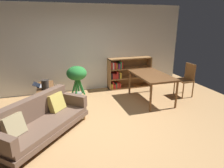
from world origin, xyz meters
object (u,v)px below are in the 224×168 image
open_laptop (41,85)px  fabric_couch (40,119)px  media_console (46,96)px  dining_table (152,77)px  potted_floor_plant (77,77)px  desk_speaker (45,85)px  bookshelf (126,73)px  dining_chair_near (187,78)px

open_laptop → fabric_couch: bearing=-90.4°
media_console → dining_table: 2.95m
open_laptop → potted_floor_plant: bearing=-2.7°
desk_speaker → dining_table: bearing=-7.0°
fabric_couch → bookshelf: bookshelf is taller
desk_speaker → media_console: bearing=90.9°
bookshelf → media_console: bearing=-163.7°
desk_speaker → bookshelf: bookshelf is taller
bookshelf → open_laptop: bearing=-165.4°
dining_chair_near → bookshelf: size_ratio=0.66×
dining_chair_near → open_laptop: bearing=171.9°
potted_floor_plant → dining_chair_near: size_ratio=1.03×
potted_floor_plant → bookshelf: (1.76, 0.75, -0.22)m
fabric_couch → dining_table: dining_table is taller
fabric_couch → dining_chair_near: (4.18, 1.04, 0.21)m
bookshelf → desk_speaker: bearing=-159.4°
dining_chair_near → bookshelf: (-1.46, 1.29, -0.05)m
potted_floor_plant → dining_table: 2.09m
desk_speaker → dining_chair_near: (4.06, -0.32, -0.08)m
media_console → bookshelf: bookshelf is taller
potted_floor_plant → dining_table: bearing=-16.0°
media_console → bookshelf: (2.61, 0.76, 0.25)m
fabric_couch → desk_speaker: desk_speaker is taller
open_laptop → dining_chair_near: (4.16, -0.59, 0.02)m
fabric_couch → open_laptop: bearing=89.6°
dining_table → potted_floor_plant: bearing=164.0°
media_console → potted_floor_plant: bearing=0.8°
desk_speaker → potted_floor_plant: 0.88m
potted_floor_plant → bookshelf: size_ratio=0.68×
potted_floor_plant → dining_chair_near: 3.27m
open_laptop → desk_speaker: 0.31m
dining_table → bookshelf: size_ratio=0.98×
desk_speaker → potted_floor_plant: bearing=15.0°
desk_speaker → dining_table: size_ratio=0.17×
dining_table → dining_chair_near: 1.21m
dining_table → fabric_couch: bearing=-161.3°
dining_table → open_laptop: bearing=168.1°
media_console → dining_chair_near: bearing=-7.5°
media_console → open_laptop: open_laptop is taller
open_laptop → desk_speaker: (0.11, -0.27, 0.10)m
desk_speaker → dining_chair_near: size_ratio=0.25×
media_console → dining_chair_near: size_ratio=1.09×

